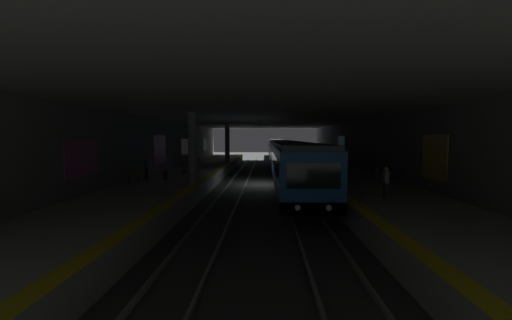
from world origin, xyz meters
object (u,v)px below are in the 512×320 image
object	(u,v)px
bench_right_mid	(180,161)
person_standing_far	(146,167)
bench_right_near	(133,174)
backpack_on_floor	(184,172)
pillar_far	(227,143)
metro_train	(281,152)
pillar_near	(193,148)
bench_left_mid	(335,158)
suitcase_rolling	(166,175)
trash_bin	(376,174)
person_waiting_near	(347,159)
bench_right_far	(197,157)
bench_left_near	(347,161)
person_walking_mid	(386,182)

from	to	relation	value
bench_right_mid	person_standing_far	distance (m)	10.17
bench_right_near	backpack_on_floor	size ratio (longest dim) A/B	4.25
pillar_far	metro_train	size ratio (longest dim) A/B	0.08
pillar_near	metro_train	distance (m)	24.43
person_standing_far	bench_left_mid	bearing A→B (deg)	-44.96
metro_train	suitcase_rolling	distance (m)	23.21
backpack_on_floor	bench_left_mid	bearing A→B (deg)	-48.27
bench_right_near	backpack_on_floor	distance (m)	5.30
bench_right_near	bench_right_mid	size ratio (longest dim) A/B	1.00
suitcase_rolling	trash_bin	world-z (taller)	suitcase_rolling
person_waiting_near	metro_train	bearing A→B (deg)	24.38
pillar_far	bench_right_far	distance (m)	5.37
bench_right_mid	bench_left_near	bearing A→B (deg)	-87.61
pillar_far	bench_right_mid	world-z (taller)	pillar_far
bench_left_near	person_waiting_near	size ratio (longest dim) A/B	1.00
person_waiting_near	person_walking_mid	distance (m)	15.33
pillar_near	bench_right_mid	world-z (taller)	pillar_near
bench_right_far	person_walking_mid	world-z (taller)	person_walking_mid
bench_left_mid	bench_right_mid	size ratio (longest dim) A/B	1.00
backpack_on_floor	bench_right_mid	bearing A→B (deg)	17.62
pillar_far	suitcase_rolling	world-z (taller)	pillar_far
metro_train	person_waiting_near	xyz separation A→B (m)	(-12.65, -5.73, -0.06)
trash_bin	bench_right_far	bearing A→B (deg)	41.59
pillar_near	person_standing_far	bearing A→B (deg)	59.47
metro_train	person_walking_mid	bearing A→B (deg)	-172.29
person_walking_mid	person_standing_far	distance (m)	15.60
bench_right_far	backpack_on_floor	distance (m)	15.17
bench_right_far	backpack_on_floor	bearing A→B (deg)	-171.88
person_standing_far	bench_right_far	bearing A→B (deg)	1.17
trash_bin	pillar_far	bearing A→B (deg)	38.05
pillar_far	person_standing_far	xyz separation A→B (m)	(-15.55, 3.81, -1.41)
metro_train	pillar_near	bearing A→B (deg)	164.42
bench_right_mid	person_waiting_near	xyz separation A→B (m)	(-1.56, -16.47, 0.40)
metro_train	bench_right_mid	size ratio (longest dim) A/B	35.28
bench_right_mid	backpack_on_floor	bearing A→B (deg)	-162.38
pillar_far	bench_right_far	size ratio (longest dim) A/B	2.68
person_standing_far	person_waiting_near	bearing A→B (deg)	-61.89
metro_train	bench_left_near	xyz separation A→B (m)	(-10.38, -6.33, -0.45)
person_walking_mid	backpack_on_floor	distance (m)	15.92
person_walking_mid	suitcase_rolling	world-z (taller)	person_walking_mid
bench_left_near	bench_left_mid	world-z (taller)	same
person_waiting_near	person_walking_mid	size ratio (longest dim) A/B	1.10
bench_right_far	suitcase_rolling	size ratio (longest dim) A/B	1.84
bench_left_mid	bench_right_near	world-z (taller)	same
metro_train	trash_bin	world-z (taller)	metro_train
person_standing_far	suitcase_rolling	bearing A→B (deg)	-96.22
bench_right_far	person_waiting_near	size ratio (longest dim) A/B	1.00
pillar_near	pillar_far	distance (m)	17.79
bench_left_mid	person_standing_far	world-z (taller)	person_standing_far
bench_left_near	backpack_on_floor	bearing A→B (deg)	116.57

